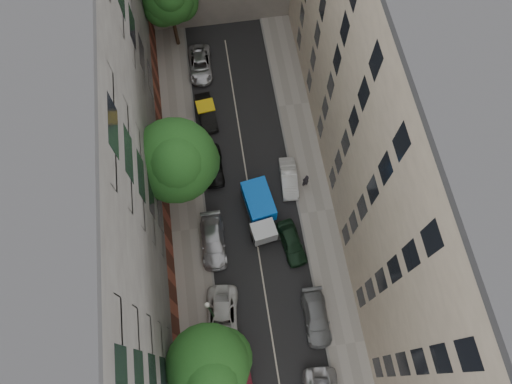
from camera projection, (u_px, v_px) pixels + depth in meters
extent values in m
plane|color=#4C4C49|center=(254.00, 221.00, 39.03)|extent=(120.00, 120.00, 0.00)
cube|color=black|center=(254.00, 221.00, 39.02)|extent=(8.00, 44.00, 0.02)
cube|color=gray|center=(190.00, 230.00, 38.64)|extent=(3.00, 44.00, 0.15)
cube|color=gray|center=(317.00, 212.00, 39.28)|extent=(3.00, 44.00, 0.15)
cube|color=#464341|center=(83.00, 194.00, 29.18)|extent=(8.00, 44.00, 20.00)
cube|color=#C6B39A|center=(415.00, 148.00, 30.46)|extent=(8.00, 44.00, 20.00)
cube|color=black|center=(260.00, 215.00, 38.68)|extent=(2.79, 5.44, 0.29)
cube|color=#A9ACAE|center=(264.00, 232.00, 37.18)|extent=(2.14, 1.81, 1.64)
cube|color=#0D6DFF|center=(259.00, 201.00, 38.08)|extent=(2.62, 3.74, 1.73)
cylinder|color=black|center=(253.00, 237.00, 38.04)|extent=(0.27, 0.81, 0.81)
cylinder|color=black|center=(274.00, 234.00, 38.14)|extent=(0.27, 0.81, 0.81)
cylinder|color=black|center=(247.00, 200.00, 39.33)|extent=(0.27, 0.81, 0.81)
cylinder|color=black|center=(268.00, 197.00, 39.44)|extent=(0.27, 0.81, 0.81)
imported|color=#4D0F18|center=(239.00, 366.00, 33.81)|extent=(1.75, 4.44, 1.44)
imported|color=silver|center=(222.00, 319.00, 35.15)|extent=(3.01, 5.45, 1.44)
imported|color=#B6B6BB|center=(213.00, 242.00, 37.58)|extent=(2.09, 4.94, 1.42)
imported|color=black|center=(213.00, 166.00, 40.29)|extent=(1.71, 4.19, 1.43)
imported|color=black|center=(206.00, 112.00, 42.47)|extent=(1.87, 4.29, 1.37)
imported|color=#AFAFB4|center=(200.00, 64.00, 44.65)|extent=(2.39, 4.83, 1.32)
imported|color=slate|center=(316.00, 318.00, 35.24)|extent=(1.94, 4.60, 1.33)
imported|color=black|center=(292.00, 243.00, 37.55)|extent=(2.28, 4.28, 1.39)
imported|color=silver|center=(289.00, 178.00, 39.88)|extent=(1.61, 4.02, 1.30)
cylinder|color=#382619|center=(214.00, 369.00, 32.90)|extent=(0.36, 0.36, 2.97)
cylinder|color=#382619|center=(210.00, 367.00, 30.56)|extent=(0.24, 0.24, 2.12)
sphere|color=#20501A|center=(207.00, 366.00, 28.65)|extent=(5.38, 5.38, 5.38)
sphere|color=#20501A|center=(222.00, 358.00, 29.79)|extent=(4.03, 4.03, 4.03)
sphere|color=#20501A|center=(198.00, 377.00, 28.96)|extent=(3.76, 3.76, 3.76)
sphere|color=#20501A|center=(210.00, 379.00, 27.33)|extent=(3.49, 3.49, 3.49)
cylinder|color=#382619|center=(185.00, 189.00, 38.17)|extent=(0.36, 0.36, 3.40)
cylinder|color=#382619|center=(180.00, 174.00, 35.48)|extent=(0.24, 0.24, 2.43)
sphere|color=#20501A|center=(175.00, 161.00, 33.29)|extent=(6.33, 6.33, 6.33)
sphere|color=#20501A|center=(189.00, 161.00, 34.57)|extent=(4.75, 4.75, 4.75)
sphere|color=#20501A|center=(168.00, 172.00, 33.68)|extent=(4.43, 4.43, 4.43)
sphere|color=#20501A|center=(176.00, 162.00, 31.83)|extent=(4.12, 4.12, 4.12)
cylinder|color=#382619|center=(176.00, 33.00, 45.00)|extent=(0.36, 0.36, 2.86)
cylinder|color=#382619|center=(172.00, 15.00, 42.75)|extent=(0.24, 0.24, 2.04)
sphere|color=#20501A|center=(179.00, 2.00, 42.01)|extent=(3.56, 3.56, 3.56)
sphere|color=#20501A|center=(162.00, 8.00, 41.20)|extent=(3.33, 3.33, 3.33)
cylinder|color=#175323|center=(211.00, 312.00, 32.88)|extent=(0.14, 0.14, 6.19)
sphere|color=silver|center=(207.00, 305.00, 29.94)|extent=(0.36, 0.36, 0.36)
imported|color=black|center=(306.00, 181.00, 39.36)|extent=(0.74, 0.59, 1.79)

